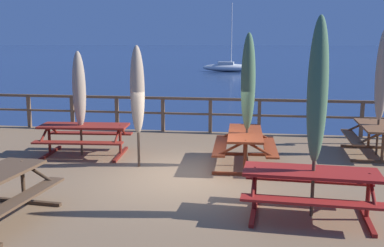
{
  "coord_description": "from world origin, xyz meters",
  "views": [
    {
      "loc": [
        1.44,
        -9.02,
        3.62
      ],
      "look_at": [
        0.0,
        0.71,
        1.79
      ],
      "focal_mm": 42.12,
      "sensor_mm": 36.0,
      "label": 1
    }
  ],
  "objects": [
    {
      "name": "patio_umbrella_tall_back_left",
      "position": [
        4.41,
        2.48,
        2.77
      ],
      "size": [
        0.32,
        0.32,
        3.11
      ],
      "color": "#4C3828",
      "rests_on": "wooden_deck"
    },
    {
      "name": "patio_umbrella_tall_back_right",
      "position": [
        -2.87,
        1.36,
        2.43
      ],
      "size": [
        0.32,
        0.32,
        2.57
      ],
      "color": "#4C3828",
      "rests_on": "wooden_deck"
    },
    {
      "name": "picnic_table_mid_centre",
      "position": [
        1.17,
        1.07,
        1.35
      ],
      "size": [
        1.48,
        2.12,
        0.78
      ],
      "color": "#993819",
      "rests_on": "wooden_deck"
    },
    {
      "name": "wooden_deck",
      "position": [
        0.0,
        0.0,
        0.4
      ],
      "size": [
        15.19,
        9.43,
        0.79
      ],
      "primitive_type": "cube",
      "color": "#846647",
      "rests_on": "ground"
    },
    {
      "name": "ground_plane",
      "position": [
        0.0,
        0.0,
        0.0
      ],
      "size": [
        600.0,
        600.0,
        0.0
      ],
      "primitive_type": "plane",
      "color": "navy"
    },
    {
      "name": "patio_umbrella_tall_mid_right",
      "position": [
        2.35,
        -1.85,
        2.83
      ],
      "size": [
        0.32,
        0.32,
        3.21
      ],
      "color": "#4C3828",
      "rests_on": "wooden_deck"
    },
    {
      "name": "sailboat_distant",
      "position": [
        -2.05,
        43.23,
        0.51
      ],
      "size": [
        6.05,
        1.86,
        7.72
      ],
      "color": "white",
      "rests_on": "ground"
    },
    {
      "name": "picnic_table_mid_left",
      "position": [
        2.31,
        -1.85,
        1.36
      ],
      "size": [
        2.21,
        1.51,
        0.78
      ],
      "color": "maroon",
      "rests_on": "wooden_deck"
    },
    {
      "name": "railing_waterside_far",
      "position": [
        0.0,
        4.56,
        1.53
      ],
      "size": [
        14.99,
        0.1,
        1.09
      ],
      "color": "brown",
      "rests_on": "wooden_deck"
    },
    {
      "name": "picnic_table_back_right",
      "position": [
        4.35,
        2.43,
        1.35
      ],
      "size": [
        1.45,
        1.92,
        0.78
      ],
      "color": "brown",
      "rests_on": "wooden_deck"
    },
    {
      "name": "patio_umbrella_short_front",
      "position": [
        -1.2,
        0.57,
        2.52
      ],
      "size": [
        0.32,
        0.32,
        2.72
      ],
      "color": "#4C3828",
      "rests_on": "wooden_deck"
    },
    {
      "name": "picnic_table_mid_right",
      "position": [
        -2.8,
        1.38,
        1.36
      ],
      "size": [
        2.26,
        1.57,
        0.78
      ],
      "color": "maroon",
      "rests_on": "wooden_deck"
    },
    {
      "name": "patio_umbrella_short_mid",
      "position": [
        1.21,
        1.01,
        2.69
      ],
      "size": [
        0.32,
        0.32,
        2.99
      ],
      "color": "#4C3828",
      "rests_on": "wooden_deck"
    }
  ]
}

